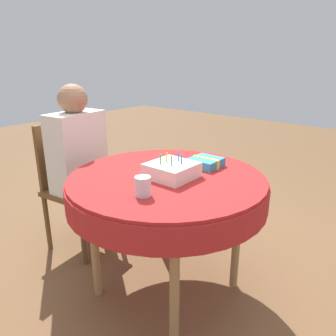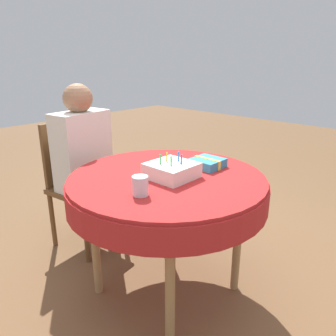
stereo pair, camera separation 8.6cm
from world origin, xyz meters
TOP-DOWN VIEW (x-y plane):
  - ground_plane at (0.00, 0.00)m, footprint 12.00×12.00m
  - dining_table at (0.00, 0.00)m, footprint 1.13×1.13m
  - chair at (-0.02, 0.92)m, footprint 0.49×0.49m
  - person at (-0.00, 0.82)m, footprint 0.43×0.35m
  - birthday_cake at (-0.00, -0.04)m, footprint 0.24×0.24m
  - drinking_glass at (-0.29, -0.09)m, footprint 0.08×0.08m
  - gift_box at (0.28, -0.07)m, footprint 0.17×0.18m

SIDE VIEW (x-z plane):
  - ground_plane at x=0.00m, z-range 0.00..0.00m
  - chair at x=-0.02m, z-range 0.04..1.00m
  - dining_table at x=0.00m, z-range 0.30..1.07m
  - person at x=0.00m, z-range 0.13..1.37m
  - gift_box at x=0.28m, z-range 0.77..0.83m
  - birthday_cake at x=0.00m, z-range 0.75..0.89m
  - drinking_glass at x=-0.29m, z-range 0.78..0.87m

